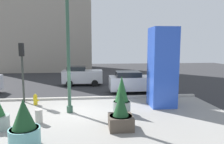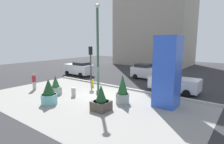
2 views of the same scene
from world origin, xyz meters
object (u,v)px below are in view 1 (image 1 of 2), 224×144
Objects in this scene: lamp_post at (68,49)px; art_pillar_blue at (162,68)px; potted_plant_curbside at (121,114)px; traffic_light_corner at (22,62)px; potted_plant_by_pillar at (24,127)px; car_curb_west at (82,76)px; concrete_bollard at (39,117)px; car_intersection at (135,82)px; potted_plant_mid_plaza at (122,98)px; fire_hydrant at (35,100)px.

art_pillar_blue is (5.87, 0.77, -1.23)m from lamp_post.
potted_plant_curbside is 0.44× the size of traffic_light_corner.
potted_plant_by_pillar reaches higher than car_curb_west.
concrete_bollard is 0.18× the size of traffic_light_corner.
car_intersection is (6.35, 6.55, 0.53)m from concrete_bollard.
car_intersection is 1.12× the size of car_curb_west.
potted_plant_by_pillar is 7.42m from traffic_light_corner.
lamp_post is 3.44× the size of potted_plant_mid_plaza.
car_intersection is (6.29, 9.00, 0.08)m from potted_plant_by_pillar.
potted_plant_mid_plaza is 0.54× the size of traffic_light_corner.
traffic_light_corner reaches higher than concrete_bollard.
car_intersection reaches higher than fire_hydrant.
potted_plant_by_pillar is (-1.32, -4.11, -2.95)m from lamp_post.
art_pillar_blue reaches higher than potted_plant_mid_plaza.
fire_hydrant is (-2.44, 1.84, -3.41)m from lamp_post.
car_intersection is (1.97, 5.52, -0.06)m from potted_plant_mid_plaza.
car_curb_west is at bearing 80.53° from concrete_bollard.
lamp_post reaches higher than potted_plant_by_pillar.
fire_hydrant is at bearing 155.58° from potted_plant_mid_plaza.
potted_plant_mid_plaza is at bearing 38.76° from potted_plant_by_pillar.
art_pillar_blue is 8.86m from potted_plant_by_pillar.
art_pillar_blue reaches higher than concrete_bollard.
potted_plant_mid_plaza is 4.54m from concrete_bollard.
potted_plant_curbside is 2.40× the size of fire_hydrant.
potted_plant_mid_plaza reaches higher than concrete_bollard.
potted_plant_curbside is at bearing -132.56° from art_pillar_blue.
art_pillar_blue is 2.64× the size of potted_plant_by_pillar.
art_pillar_blue is at bearing -55.58° from car_curb_west.
potted_plant_by_pillar is 0.86× the size of potted_plant_mid_plaza.
fire_hydrant is 8.03m from car_intersection.
potted_plant_by_pillar is at bearing -107.77° from lamp_post.
potted_plant_by_pillar is at bearing -72.66° from traffic_light_corner.
traffic_light_corner is at bearing 115.35° from concrete_bollard.
potted_plant_by_pillar is (-7.19, -4.88, -1.72)m from art_pillar_blue.
potted_plant_mid_plaza is 3.00× the size of concrete_bollard.
potted_plant_by_pillar is 6.07m from fire_hydrant.
concrete_bollard is (1.06, -3.50, 0.01)m from fire_hydrant.
traffic_light_corner is 8.90m from car_intersection.
traffic_light_corner is (-6.10, 5.44, 2.10)m from potted_plant_curbside.
potted_plant_by_pillar is 0.48× the size of car_curb_west.
lamp_post reaches higher than traffic_light_corner.
lamp_post is 5.22m from potted_plant_by_pillar.
potted_plant_by_pillar is at bearing -141.24° from potted_plant_mid_plaza.
lamp_post is 10.31× the size of fire_hydrant.
art_pillar_blue is at bearing -7.29° from fire_hydrant.
potted_plant_by_pillar reaches higher than concrete_bollard.
art_pillar_blue reaches higher than traffic_light_corner.
concrete_bollard is at bearing -64.65° from traffic_light_corner.
lamp_post is at bearing -135.51° from car_intersection.
potted_plant_by_pillar reaches higher than car_intersection.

